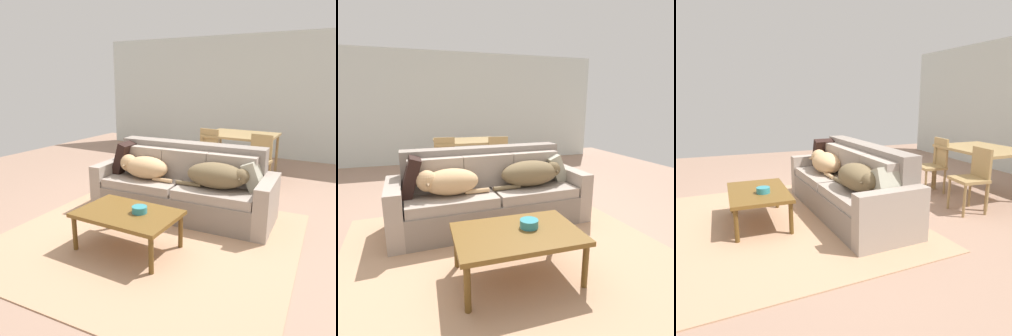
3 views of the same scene
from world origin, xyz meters
The scene contains 13 objects.
ground_plane centered at (0.00, 0.00, 0.00)m, with size 10.00×10.00×0.00m, color #A37F6A.
back_partition centered at (0.00, 4.00, 1.35)m, with size 8.00×0.12×2.70m, color silver.
area_rug centered at (0.16, -0.85, 0.01)m, with size 3.18×2.96×0.01m, color tan.
couch centered at (0.15, 0.03, 0.36)m, with size 2.40×0.98×0.92m.
dog_on_left_cushion centered at (-0.36, -0.15, 0.62)m, with size 0.79×0.42×0.30m.
dog_on_right_cushion centered at (0.66, -0.08, 0.62)m, with size 0.90×0.44×0.31m.
throw_pillow_by_left_arm centered at (-0.76, 0.02, 0.67)m, with size 0.12×0.45×0.45m, color black.
throw_pillow_by_right_arm centered at (1.06, 0.13, 0.63)m, with size 0.15×0.36×0.36m, color #B0AC96.
coffee_table centered at (0.10, -1.16, 0.38)m, with size 1.04×0.69×0.42m.
bowl_on_coffee_table centered at (0.22, -1.11, 0.46)m, with size 0.16×0.16×0.07m, color teal.
dining_table centered at (0.23, 2.22, 0.70)m, with size 1.23×0.96×0.77m.
dining_chair_near_left centered at (-0.24, 1.68, 0.49)m, with size 0.43×0.43×0.89m.
dining_chair_near_right centered at (0.72, 1.59, 0.50)m, with size 0.44×0.44×0.88m.
Camera 1 is at (2.08, -3.81, 1.78)m, focal length 36.33 mm.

